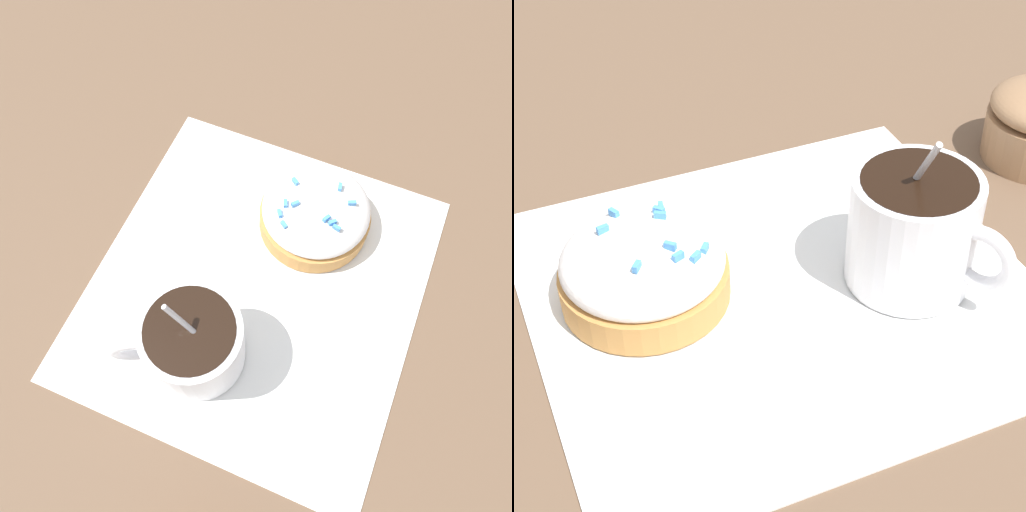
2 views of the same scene
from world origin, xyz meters
The scene contains 4 objects.
ground_plane centered at (0.00, 0.00, 0.00)m, with size 3.00×3.00×0.00m, color brown.
paper_napkin centered at (0.00, 0.00, 0.00)m, with size 0.34×0.32×0.00m.
coffee_cup centered at (0.08, -0.01, 0.04)m, with size 0.08×0.10×0.11m.
frosted_pastry centered at (-0.08, 0.01, 0.02)m, with size 0.10×0.10×0.05m.
Camera 2 is at (-0.11, -0.38, 0.36)m, focal length 60.00 mm.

